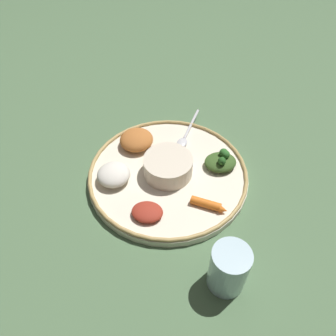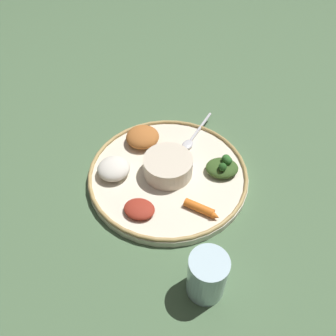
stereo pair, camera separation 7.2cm
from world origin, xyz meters
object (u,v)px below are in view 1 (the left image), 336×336
at_px(center_bowl, 168,166).
at_px(spoon, 186,134).
at_px(carrot_near_spoon, 209,204).
at_px(drinking_glass, 228,271).
at_px(greens_pile, 221,161).

bearing_deg(center_bowl, spoon, -155.99).
relative_size(carrot_near_spoon, drinking_glass, 0.81).
height_order(greens_pile, drinking_glass, drinking_glass).
xyz_separation_m(center_bowl, greens_pile, (-0.09, 0.07, -0.01)).
bearing_deg(greens_pile, center_bowl, -35.86).
relative_size(center_bowl, carrot_near_spoon, 1.38).
height_order(spoon, drinking_glass, drinking_glass).
height_order(center_bowl, carrot_near_spoon, center_bowl).
relative_size(spoon, greens_pile, 1.55).
distance_m(center_bowl, drinking_glass, 0.26).
bearing_deg(greens_pile, carrot_near_spoon, 26.78).
xyz_separation_m(spoon, greens_pile, (0.02, 0.12, 0.01)).
distance_m(spoon, carrot_near_spoon, 0.21).
relative_size(center_bowl, greens_pile, 1.15).
bearing_deg(carrot_near_spoon, spoon, -126.02).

